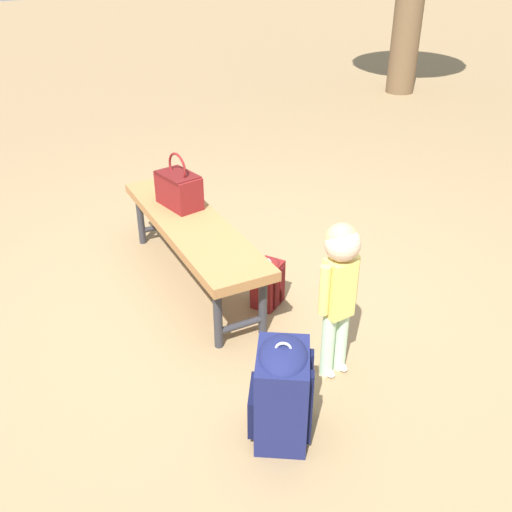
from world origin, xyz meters
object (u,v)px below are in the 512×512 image
object	(u,v)px
handbag	(179,188)
backpack_small	(268,282)
child_standing	(339,278)
park_bench	(192,229)
backpack_large	(282,390)

from	to	relation	value
handbag	backpack_small	distance (m)	0.87
child_standing	backpack_small	world-z (taller)	child_standing
child_standing	handbag	bearing A→B (deg)	-172.07
handbag	backpack_small	size ratio (longest dim) A/B	1.12
handbag	child_standing	distance (m)	1.45
handbag	park_bench	bearing A→B (deg)	-8.12
backpack_large	park_bench	bearing A→B (deg)	170.37
park_bench	backpack_small	world-z (taller)	park_bench
park_bench	backpack_large	bearing A→B (deg)	-9.63
backpack_large	child_standing	bearing A→B (deg)	115.41
handbag	backpack_small	bearing A→B (deg)	18.17
park_bench	child_standing	size ratio (longest dim) A/B	1.87
backpack_large	backpack_small	distance (m)	1.08
child_standing	backpack_small	bearing A→B (deg)	176.90
park_bench	child_standing	bearing A→B (deg)	11.37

